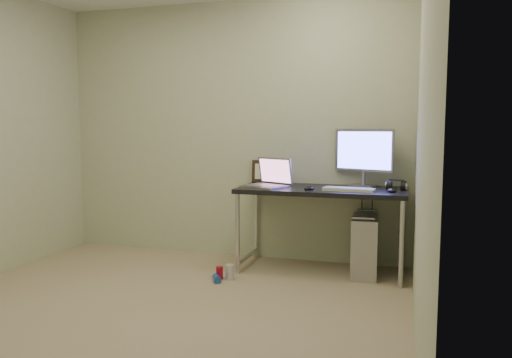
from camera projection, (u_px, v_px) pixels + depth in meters
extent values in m
plane|color=tan|center=(145.00, 317.00, 3.39)|extent=(3.50, 3.50, 0.00)
cube|color=beige|center=(231.00, 131.00, 4.93)|extent=(3.50, 0.02, 2.50)
cube|color=beige|center=(422.00, 134.00, 2.76)|extent=(0.02, 3.50, 2.50)
cube|color=black|center=(322.00, 190.00, 4.40)|extent=(1.46, 0.64, 0.04)
cylinder|color=silver|center=(237.00, 234.00, 4.37)|extent=(0.04, 0.04, 0.71)
cylinder|color=silver|center=(256.00, 222.00, 4.90)|extent=(0.04, 0.04, 0.71)
cylinder|color=silver|center=(401.00, 244.00, 3.97)|extent=(0.04, 0.04, 0.71)
cylinder|color=silver|center=(402.00, 230.00, 4.50)|extent=(0.04, 0.04, 0.71)
cylinder|color=silver|center=(247.00, 256.00, 4.67)|extent=(0.04, 0.56, 0.04)
cylinder|color=silver|center=(401.00, 268.00, 4.27)|extent=(0.04, 0.56, 0.04)
cube|color=#A8A8AD|center=(365.00, 246.00, 4.34)|extent=(0.24, 0.50, 0.51)
cylinder|color=#9E9EA5|center=(363.00, 218.00, 4.12)|extent=(0.18, 0.03, 0.02)
cylinder|color=#9E9EA5|center=(367.00, 210.00, 4.51)|extent=(0.18, 0.03, 0.02)
cylinder|color=black|center=(362.00, 224.00, 4.59)|extent=(0.01, 0.16, 0.69)
cylinder|color=black|center=(372.00, 227.00, 4.55)|extent=(0.02, 0.11, 0.71)
cylinder|color=#AB0E23|center=(220.00, 273.00, 4.23)|extent=(0.07, 0.07, 0.11)
cylinder|color=silver|center=(230.00, 272.00, 4.21)|extent=(0.08, 0.08, 0.13)
cylinder|color=#1E4EAF|center=(217.00, 279.00, 4.15)|extent=(0.11, 0.12, 0.06)
cube|color=#9E9EA5|center=(265.00, 186.00, 4.44)|extent=(0.45, 0.40, 0.02)
cube|color=slate|center=(265.00, 185.00, 4.43)|extent=(0.39, 0.34, 0.00)
cube|color=gray|center=(275.00, 171.00, 4.53)|extent=(0.36, 0.21, 0.24)
cube|color=#7B4A60|center=(275.00, 171.00, 4.52)|extent=(0.32, 0.18, 0.21)
cube|color=#9E9EA5|center=(363.00, 186.00, 4.49)|extent=(0.26, 0.22, 0.02)
cylinder|color=#9E9EA5|center=(363.00, 178.00, 4.50)|extent=(0.04, 0.04, 0.12)
cube|color=#9E9EA5|center=(364.00, 150.00, 4.47)|extent=(0.54, 0.21, 0.38)
cube|color=#5158FF|center=(364.00, 150.00, 4.45)|extent=(0.48, 0.17, 0.33)
cube|color=silver|center=(349.00, 190.00, 4.19)|extent=(0.44, 0.19, 0.03)
ellipsoid|color=black|center=(392.00, 190.00, 4.13)|extent=(0.08, 0.12, 0.04)
ellipsoid|color=black|center=(309.00, 187.00, 4.27)|extent=(0.11, 0.14, 0.04)
cylinder|color=black|center=(389.00, 186.00, 4.29)|extent=(0.05, 0.11, 0.10)
cylinder|color=black|center=(404.00, 187.00, 4.26)|extent=(0.05, 0.11, 0.10)
cube|color=black|center=(397.00, 180.00, 4.27)|extent=(0.13, 0.03, 0.01)
cube|color=black|center=(266.00, 171.00, 4.84)|extent=(0.28, 0.13, 0.22)
cylinder|color=silver|center=(286.00, 179.00, 4.73)|extent=(0.01, 0.01, 0.10)
cylinder|color=silver|center=(286.00, 173.00, 4.72)|extent=(0.05, 0.04, 0.04)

